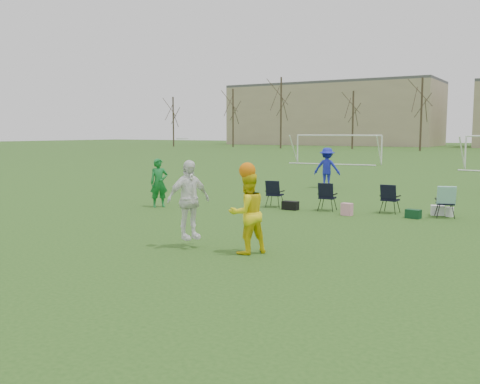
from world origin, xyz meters
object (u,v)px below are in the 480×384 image
Objects in this scene: goal_left at (338,141)px; center_contest at (221,206)px; fielder_blue at (327,168)px; fielder_green_near at (159,183)px.

center_contest is at bearing -78.39° from goal_left.
fielder_blue is 14.57m from center_contest.
fielder_blue is 20.16m from goal_left.
goal_left is (-4.07, 28.39, 1.05)m from fielder_green_near.
fielder_blue is at bearing -75.56° from goal_left.
center_contest reaches higher than goal_left.
center_contest is 34.66m from goal_left.
fielder_blue is at bearing 23.15° from fielder_green_near.
goal_left is (-9.90, 33.21, 0.89)m from center_contest.
fielder_green_near is 0.68× the size of center_contest.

